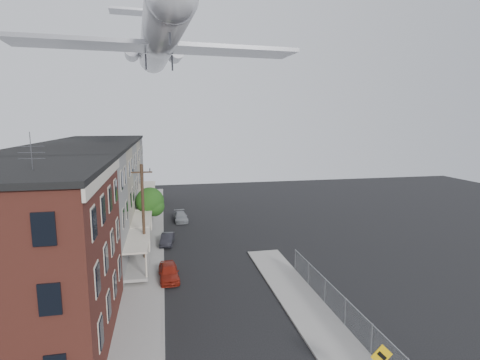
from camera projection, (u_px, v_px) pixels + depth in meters
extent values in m
cube|color=gray|center=(149.00, 242.00, 39.14)|extent=(3.00, 62.00, 0.12)
cube|color=gray|center=(316.00, 320.00, 23.92)|extent=(3.00, 26.00, 0.12)
cube|color=gray|center=(163.00, 241.00, 39.42)|extent=(0.15, 62.00, 0.14)
cube|color=gray|center=(294.00, 322.00, 23.63)|extent=(0.15, 26.00, 0.14)
cube|color=#341710|center=(14.00, 261.00, 20.62)|extent=(10.00, 12.00, 10.00)
cube|color=black|center=(5.00, 169.00, 19.81)|extent=(10.30, 12.30, 0.30)
cube|color=beige|center=(106.00, 175.00, 20.89)|extent=(0.16, 12.20, 0.60)
cylinder|color=#515156|center=(31.00, 153.00, 18.12)|extent=(0.04, 0.04, 2.00)
cube|color=slate|center=(60.00, 218.00, 29.81)|extent=(10.00, 7.00, 10.00)
cube|color=black|center=(54.00, 154.00, 29.00)|extent=(10.25, 7.00, 0.30)
cube|color=gray|center=(138.00, 265.00, 31.69)|extent=(1.80, 6.40, 0.25)
cube|color=beige|center=(137.00, 240.00, 31.34)|extent=(1.90, 6.50, 0.15)
cube|color=#706658|center=(79.00, 200.00, 36.58)|extent=(10.00, 7.00, 10.00)
cube|color=black|center=(75.00, 147.00, 35.77)|extent=(10.25, 7.00, 0.30)
cube|color=gray|center=(143.00, 240.00, 38.46)|extent=(1.80, 6.40, 0.25)
cube|color=beige|center=(142.00, 219.00, 38.11)|extent=(1.90, 6.50, 0.15)
cube|color=slate|center=(92.00, 188.00, 43.35)|extent=(10.00, 7.00, 10.00)
cube|color=black|center=(89.00, 143.00, 42.54)|extent=(10.25, 7.00, 0.30)
cube|color=gray|center=(145.00, 222.00, 45.23)|extent=(1.80, 6.40, 0.25)
cube|color=beige|center=(145.00, 204.00, 44.88)|extent=(1.90, 6.50, 0.15)
cube|color=#706658|center=(101.00, 178.00, 50.12)|extent=(10.00, 7.00, 10.00)
cube|color=black|center=(99.00, 140.00, 49.31)|extent=(10.25, 7.00, 0.30)
cube|color=gray|center=(148.00, 209.00, 52.00)|extent=(1.80, 6.40, 0.25)
cube|color=beige|center=(147.00, 193.00, 51.65)|extent=(1.90, 6.50, 0.15)
cube|color=slate|center=(108.00, 172.00, 56.89)|extent=(10.00, 7.00, 10.00)
cube|color=black|center=(106.00, 138.00, 56.08)|extent=(10.25, 7.00, 0.30)
cube|color=gray|center=(149.00, 199.00, 58.77)|extent=(1.80, 6.40, 0.25)
cube|color=beige|center=(149.00, 185.00, 58.42)|extent=(1.90, 6.50, 0.15)
cylinder|color=gray|center=(372.00, 340.00, 20.21)|extent=(0.06, 0.06, 1.90)
cylinder|color=gray|center=(345.00, 312.00, 23.11)|extent=(0.06, 0.06, 1.90)
cylinder|color=gray|center=(325.00, 291.00, 26.01)|extent=(0.06, 0.06, 1.90)
cylinder|color=gray|center=(309.00, 274.00, 28.91)|extent=(0.06, 0.06, 1.90)
cylinder|color=gray|center=(295.00, 260.00, 31.81)|extent=(0.06, 0.06, 1.90)
cube|color=gray|center=(346.00, 299.00, 22.97)|extent=(0.04, 18.00, 0.04)
cube|color=gray|center=(345.00, 312.00, 23.11)|extent=(0.02, 18.00, 1.80)
cube|color=#E2AB0B|center=(382.00, 356.00, 16.78)|extent=(1.10, 0.03, 1.10)
cube|color=black|center=(382.00, 356.00, 16.76)|extent=(0.52, 0.02, 0.52)
cylinder|color=black|center=(143.00, 215.00, 32.61)|extent=(0.26, 0.26, 9.00)
cube|color=black|center=(142.00, 172.00, 32.02)|extent=(1.80, 0.12, 0.12)
cylinder|color=black|center=(133.00, 170.00, 31.84)|extent=(0.08, 0.08, 0.25)
cylinder|color=black|center=(150.00, 170.00, 32.12)|extent=(0.08, 0.08, 0.25)
cylinder|color=black|center=(151.00, 222.00, 42.85)|extent=(0.24, 0.24, 2.40)
sphere|color=#133C10|center=(150.00, 201.00, 42.47)|extent=(3.20, 3.20, 3.20)
sphere|color=#133C10|center=(154.00, 207.00, 42.37)|extent=(2.24, 2.24, 2.24)
imported|color=maroon|center=(169.00, 272.00, 30.05)|extent=(1.77, 3.92, 1.31)
imported|color=black|center=(167.00, 239.00, 38.59)|extent=(1.64, 3.59, 1.14)
imported|color=gray|center=(181.00, 217.00, 47.55)|extent=(1.81, 4.04, 1.15)
cylinder|color=silver|center=(159.00, 39.00, 37.55)|extent=(5.45, 27.18, 3.60)
cone|color=silver|center=(153.00, 60.00, 50.39)|extent=(3.82, 3.61, 3.60)
cube|color=#939399|center=(161.00, 47.00, 36.13)|extent=(27.25, 6.57, 0.39)
cylinder|color=#939399|center=(132.00, 52.00, 45.90)|extent=(2.11, 4.61, 1.80)
cylinder|color=#939399|center=(176.00, 54.00, 47.33)|extent=(2.11, 4.61, 1.80)
cube|color=silver|center=(152.00, 34.00, 49.36)|extent=(0.57, 4.28, 6.30)
cube|color=#939399|center=(151.00, 13.00, 49.97)|extent=(10.86, 3.65, 0.28)
cylinder|color=#515156|center=(170.00, 36.00, 27.17)|extent=(0.18, 0.18, 1.35)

